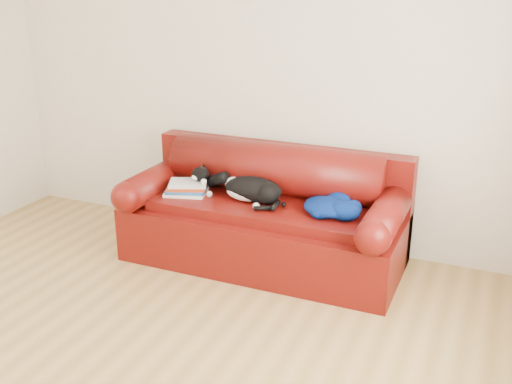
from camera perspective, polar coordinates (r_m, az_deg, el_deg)
ground at (r=3.74m, az=-13.44°, el=-14.82°), size 4.50×4.50×0.00m
room_shell at (r=3.07m, az=-13.85°, el=11.26°), size 4.52×4.02×2.61m
sofa_base at (r=4.62m, az=0.71°, el=-3.90°), size 2.10×0.90×0.50m
sofa_back at (r=4.71m, az=1.87°, el=0.58°), size 2.10×1.01×0.88m
book_stack at (r=4.68m, az=-6.58°, el=0.40°), size 0.36×0.32×0.10m
cat at (r=4.48m, az=-0.41°, el=0.22°), size 0.62×0.38×0.24m
blanket at (r=4.28m, az=7.18°, el=-1.34°), size 0.44×0.36×0.14m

